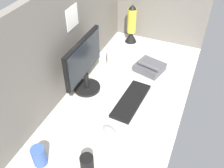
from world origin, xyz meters
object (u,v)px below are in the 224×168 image
(keyboard, at_px, (131,101))
(mouse, at_px, (109,130))
(mug_ceramic_blue, at_px, (39,156))
(mug_black_travel, at_px, (87,165))
(monitor, at_px, (84,64))
(desk_phone, at_px, (150,67))
(lava_lamp, at_px, (131,27))
(mug_ceramic_white, at_px, (111,57))

(keyboard, xyz_separation_m, mouse, (-0.28, 0.03, 0.01))
(mug_ceramic_blue, relative_size, mug_black_travel, 0.93)
(monitor, height_order, keyboard, monitor)
(desk_phone, bearing_deg, lava_lamp, 38.18)
(keyboard, xyz_separation_m, mug_ceramic_white, (0.33, 0.28, 0.05))
(mug_ceramic_white, bearing_deg, mouse, -158.04)
(mug_ceramic_white, bearing_deg, mug_ceramic_blue, -179.79)
(keyboard, height_order, desk_phone, desk_phone)
(monitor, xyz_separation_m, mug_ceramic_white, (0.33, -0.05, -0.15))
(keyboard, bearing_deg, mug_ceramic_blue, 159.24)
(monitor, distance_m, mouse, 0.45)
(mug_black_travel, relative_size, desk_phone, 0.54)
(mouse, xyz_separation_m, lava_lamp, (0.99, 0.22, 0.12))
(mouse, xyz_separation_m, mug_black_travel, (-0.27, 0.00, 0.04))
(keyboard, bearing_deg, monitor, 93.41)
(mug_ceramic_white, bearing_deg, desk_phone, -84.30)
(lava_lamp, bearing_deg, keyboard, -160.13)
(mug_ceramic_blue, height_order, desk_phone, mug_ceramic_blue)
(mug_ceramic_blue, distance_m, mug_black_travel, 0.25)
(mug_black_travel, relative_size, mug_ceramic_white, 1.04)
(lava_lamp, bearing_deg, mug_black_travel, -169.87)
(keyboard, relative_size, mug_black_travel, 3.04)
(keyboard, xyz_separation_m, desk_phone, (0.36, -0.01, 0.02))
(keyboard, height_order, mug_black_travel, mug_black_travel)
(mug_black_travel, bearing_deg, mug_ceramic_blue, 100.46)
(keyboard, distance_m, mug_ceramic_white, 0.44)
(mug_ceramic_blue, bearing_deg, monitor, 4.78)
(keyboard, bearing_deg, mug_ceramic_white, 43.93)
(mug_ceramic_blue, xyz_separation_m, desk_phone, (0.96, -0.29, -0.02))
(mouse, distance_m, lava_lamp, 1.02)
(mug_ceramic_white, bearing_deg, keyboard, -140.15)
(mug_black_travel, xyz_separation_m, mug_ceramic_white, (0.88, 0.25, -0.00))
(mug_ceramic_white, bearing_deg, monitor, 171.96)
(mouse, relative_size, desk_phone, 0.42)
(lava_lamp, bearing_deg, monitor, 174.23)
(monitor, relative_size, mug_ceramic_blue, 3.71)
(mug_ceramic_blue, distance_m, mug_ceramic_white, 0.93)
(desk_phone, bearing_deg, mug_ceramic_blue, 163.20)
(lava_lamp, relative_size, desk_phone, 1.46)
(monitor, height_order, mug_ceramic_blue, monitor)
(mouse, bearing_deg, mug_ceramic_blue, 166.46)
(mouse, distance_m, mug_ceramic_blue, 0.40)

